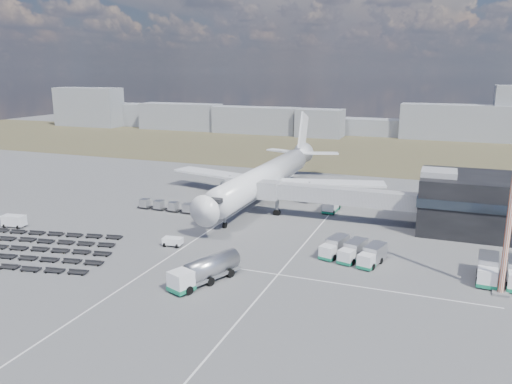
% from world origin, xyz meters
% --- Properties ---
extents(ground, '(420.00, 420.00, 0.00)m').
position_xyz_m(ground, '(0.00, 0.00, 0.00)').
color(ground, '#565659').
rests_on(ground, ground).
extents(grass_strip, '(420.00, 90.00, 0.01)m').
position_xyz_m(grass_strip, '(0.00, 110.00, 0.01)').
color(grass_strip, '#443C28').
rests_on(grass_strip, ground).
extents(lane_markings, '(47.12, 110.00, 0.01)m').
position_xyz_m(lane_markings, '(9.77, 3.00, 0.01)').
color(lane_markings, silver).
rests_on(lane_markings, ground).
extents(terminal, '(30.40, 16.40, 11.00)m').
position_xyz_m(terminal, '(47.77, 23.96, 5.25)').
color(terminal, black).
rests_on(terminal, ground).
extents(jet_bridge, '(30.30, 3.80, 7.05)m').
position_xyz_m(jet_bridge, '(15.90, 20.42, 5.05)').
color(jet_bridge, '#939399').
rests_on(jet_bridge, ground).
extents(airliner, '(51.59, 64.53, 17.62)m').
position_xyz_m(airliner, '(0.00, 32.38, 5.29)').
color(airliner, white).
rests_on(airliner, ground).
extents(skyline, '(304.43, 26.08, 23.48)m').
position_xyz_m(skyline, '(1.76, 149.96, 8.42)').
color(skyline, gray).
rests_on(skyline, ground).
extents(fuel_tanker, '(6.62, 11.31, 3.57)m').
position_xyz_m(fuel_tanker, '(7.59, -14.17, 1.79)').
color(fuel_tanker, white).
rests_on(fuel_tanker, ground).
extents(pushback_tug, '(3.34, 2.13, 1.43)m').
position_xyz_m(pushback_tug, '(-4.00, -2.92, 0.72)').
color(pushback_tug, white).
rests_on(pushback_tug, ground).
extents(utility_van, '(4.41, 2.45, 2.25)m').
position_xyz_m(utility_van, '(-36.57, -4.42, 1.12)').
color(utility_van, white).
rests_on(utility_van, ground).
extents(catering_truck, '(2.75, 6.02, 2.70)m').
position_xyz_m(catering_truck, '(15.87, 26.89, 1.38)').
color(catering_truck, white).
rests_on(catering_truck, ground).
extents(service_trucks_near, '(9.86, 8.40, 2.58)m').
position_xyz_m(service_trucks_near, '(24.82, 1.52, 1.40)').
color(service_trucks_near, white).
rests_on(service_trucks_near, ground).
extents(service_trucks_far, '(6.71, 7.86, 3.01)m').
position_xyz_m(service_trucks_far, '(45.31, 0.35, 1.63)').
color(service_trucks_far, white).
rests_on(service_trucks_far, ground).
extents(uld_row, '(13.17, 1.94, 1.82)m').
position_xyz_m(uld_row, '(-16.06, 15.17, 1.09)').
color(uld_row, black).
rests_on(uld_row, ground).
extents(baggage_dollies, '(30.11, 21.36, 0.65)m').
position_xyz_m(baggage_dollies, '(-24.56, -13.11, 0.33)').
color(baggage_dollies, black).
rests_on(baggage_dollies, ground).
extents(floodlight_mast, '(2.43, 2.00, 25.86)m').
position_xyz_m(floodlight_mast, '(44.89, -3.72, 12.96)').
color(floodlight_mast, '#B7431D').
rests_on(floodlight_mast, ground).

